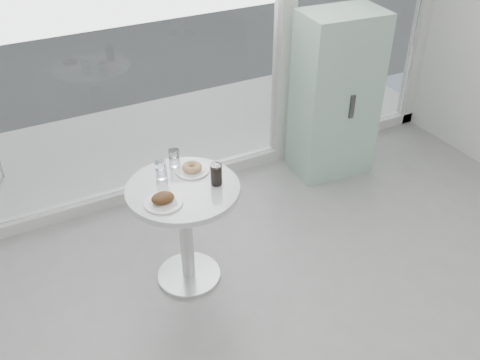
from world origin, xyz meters
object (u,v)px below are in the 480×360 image
plate_fritter (163,199)px  water_tumbler_a (161,171)px  main_table (185,215)px  plate_donut (192,169)px  water_tumbler_b (174,159)px  cola_glass (216,175)px  mint_cabinet (335,96)px

plate_fritter → water_tumbler_a: (0.09, 0.26, 0.03)m
plate_fritter → water_tumbler_a: water_tumbler_a is taller
main_table → plate_donut: bearing=47.8°
water_tumbler_b → water_tumbler_a: bearing=-143.2°
plate_fritter → cola_glass: (0.37, 0.04, 0.04)m
main_table → plate_donut: plate_donut is taller
main_table → mint_cabinet: size_ratio=0.54×
water_tumbler_a → mint_cabinet: bearing=17.6°
mint_cabinet → water_tumbler_b: bearing=-159.2°
main_table → water_tumbler_a: size_ratio=6.49×
mint_cabinet → water_tumbler_a: bearing=-157.5°
plate_donut → water_tumbler_b: 0.14m
main_table → mint_cabinet: 1.85m
plate_fritter → water_tumbler_b: water_tumbler_b is taller
mint_cabinet → water_tumbler_a: (-1.77, -0.56, 0.10)m
mint_cabinet → plate_donut: size_ratio=6.48×
plate_donut → water_tumbler_a: bearing=174.8°
plate_fritter → cola_glass: 0.37m
main_table → water_tumbler_a: bearing=116.5°
plate_fritter → main_table: bearing=31.9°
plate_fritter → cola_glass: bearing=5.8°
water_tumbler_b → cola_glass: (0.15, -0.32, 0.02)m
mint_cabinet → water_tumbler_a: 1.86m
main_table → plate_donut: 0.30m
plate_fritter → plate_donut: plate_fritter is taller
mint_cabinet → water_tumbler_b: size_ratio=12.09×
main_table → cola_glass: size_ratio=5.38×
mint_cabinet → plate_donut: mint_cabinet is taller
main_table → plate_fritter: size_ratio=3.30×
main_table → water_tumbler_a: (-0.08, 0.16, 0.27)m
plate_donut → water_tumbler_a: size_ratio=1.87×
mint_cabinet → plate_fritter: (-1.86, -0.82, 0.08)m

